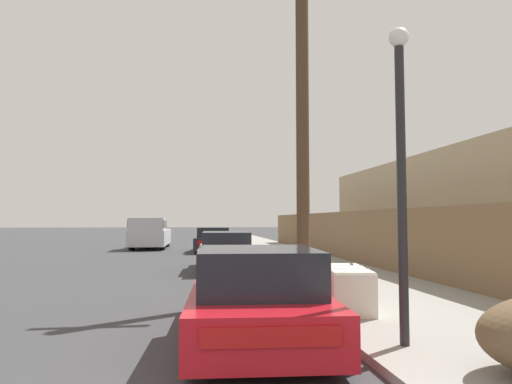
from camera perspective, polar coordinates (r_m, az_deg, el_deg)
name	(u,v)px	position (r m, az deg, el deg)	size (l,w,h in m)	color
sidewalk_curb	(267,249)	(25.84, 1.40, -7.17)	(4.20, 63.00, 0.12)	gray
discarded_fridge	(346,288)	(8.45, 11.24, -11.71)	(0.96, 1.78, 0.75)	silver
parked_sports_car_red	(256,298)	(6.64, 0.03, -13.14)	(2.07, 4.18, 1.31)	red
car_parked_mid	(226,252)	(15.67, -3.81, -7.49)	(1.98, 4.32, 1.30)	gray
car_parked_far	(214,240)	(24.87, -5.32, -6.02)	(2.21, 4.63, 1.32)	black
pickup_truck	(150,233)	(27.97, -13.14, -5.05)	(2.16, 5.50, 1.82)	silver
utility_pole	(302,109)	(10.81, 5.83, 10.29)	(1.80, 0.30, 8.09)	#4C3826
street_lamp	(401,155)	(6.19, 17.68, 4.43)	(0.26, 0.26, 4.10)	#232326
wooden_fence	(345,235)	(18.80, 11.12, -5.35)	(0.08, 29.18, 1.92)	brown
building_right_house	(486,212)	(19.05, 26.83, -2.21)	(6.00, 16.20, 4.02)	tan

